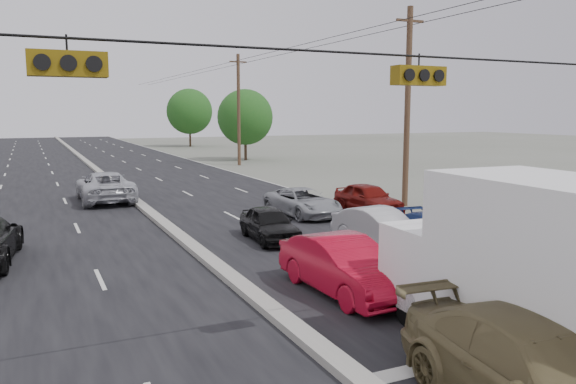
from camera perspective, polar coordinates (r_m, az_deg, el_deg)
name	(u,v)px	position (r m, az deg, el deg)	size (l,w,h in m)	color
ground	(343,373)	(10.97, 5.66, -17.82)	(200.00, 200.00, 0.00)	#606356
road_surface	(114,185)	(39.10, -17.26, 0.67)	(20.00, 160.00, 0.02)	black
center_median	(114,184)	(39.09, -17.27, 0.82)	(0.50, 160.00, 0.20)	gray
utility_pole_right_b	(407,106)	(29.32, 12.04, 8.52)	(1.60, 0.30, 10.00)	#422D1E
utility_pole_right_c	(239,109)	(51.56, -5.04, 8.39)	(1.60, 0.30, 10.00)	#422D1E
traffic_signals	(414,73)	(10.69, 12.69, 11.69)	(25.00, 0.30, 0.54)	black
tree_right_mid	(245,117)	(57.12, -4.37, 7.59)	(5.60, 5.60, 7.14)	#382619
tree_right_far	(190,111)	(81.25, -9.98, 8.06)	(6.40, 6.40, 8.16)	#382619
box_truck	(538,270)	(11.62, 24.08, -7.25)	(2.81, 7.23, 3.62)	black
tan_sedan	(542,378)	(9.76, 24.36, -16.80)	(2.22, 5.47, 1.59)	brown
red_sedan	(344,267)	(15.01, 5.66, -7.55)	(1.59, 4.57, 1.51)	#B20A23
queue_car_a	(270,224)	(21.08, -1.89, -3.28)	(1.50, 3.74, 1.27)	black
queue_car_b	(380,228)	(20.51, 9.32, -3.61)	(1.42, 4.08, 1.35)	#B8B8BA
queue_car_c	(303,202)	(26.16, 1.50, -1.07)	(2.10, 4.55, 1.26)	#95989C
queue_car_d	(436,233)	(20.23, 14.77, -4.08)	(1.73, 4.27, 1.24)	navy
queue_car_e	(368,198)	(27.14, 8.15, -0.66)	(1.67, 4.15, 1.42)	maroon
oncoming_far	(105,187)	(31.86, -18.09, 0.50)	(2.69, 5.83, 1.62)	#B0B1B8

